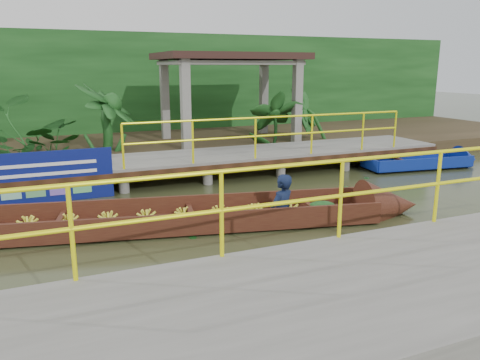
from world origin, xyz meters
name	(u,v)px	position (x,y,z in m)	size (l,w,h in m)	color
ground	(204,222)	(0.00, 0.00, 0.00)	(80.00, 80.00, 0.00)	#2D351A
land_strip	(131,147)	(0.00, 7.50, 0.23)	(30.00, 8.00, 0.45)	#2E2617
far_dock	(160,163)	(0.02, 3.43, 0.48)	(16.00, 2.06, 1.66)	slate
near_dock	(413,299)	(1.00, -4.20, 0.30)	(18.00, 2.40, 1.73)	slate
pavilion	(229,66)	(3.00, 6.30, 2.82)	(4.40, 3.00, 3.00)	slate
foliage_backdrop	(116,89)	(0.00, 10.00, 2.00)	(30.00, 0.80, 4.00)	#123A12
vendor_boat	(139,218)	(-1.16, 0.09, 0.20)	(11.03, 3.35, 2.04)	#39150F
moored_blue_boat	(442,162)	(7.84, 2.04, 0.15)	(3.60, 1.31, 0.84)	navy
blue_banner	(25,179)	(-3.01, 2.48, 0.56)	(3.49, 0.04, 1.09)	navy
tropical_plants	(100,121)	(-1.15, 5.30, 1.36)	(14.46, 1.46, 1.83)	#123A12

